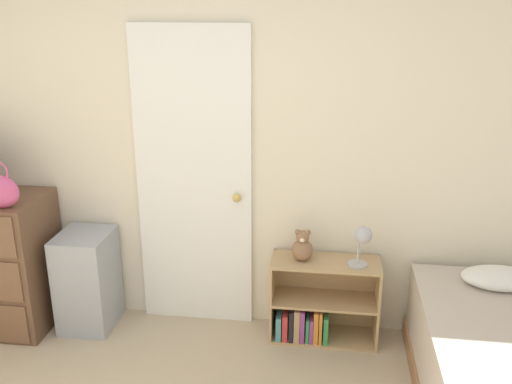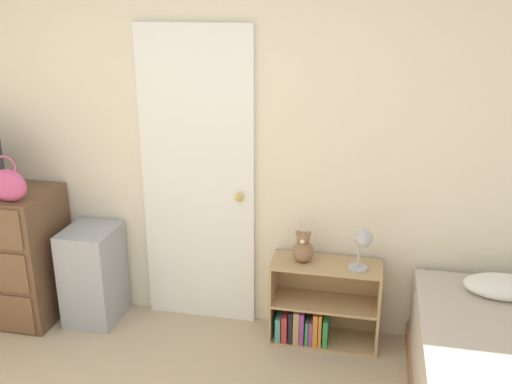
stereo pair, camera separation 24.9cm
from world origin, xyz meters
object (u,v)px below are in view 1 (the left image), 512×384
bookshelf (317,307)px  teddy_bear (302,247)px  storage_bin (88,280)px  desk_lamp (362,239)px

bookshelf → teddy_bear: size_ratio=3.33×
storage_bin → desk_lamp: size_ratio=2.50×
bookshelf → desk_lamp: size_ratio=2.59×
storage_bin → bookshelf: bearing=2.1°
teddy_bear → desk_lamp: desk_lamp is taller
storage_bin → bookshelf: 1.60m
storage_bin → teddy_bear: bearing=2.1°
bookshelf → teddy_bear: (-0.11, -0.00, 0.44)m
teddy_bear → bookshelf: bearing=1.0°
storage_bin → bookshelf: (1.59, 0.06, -0.12)m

